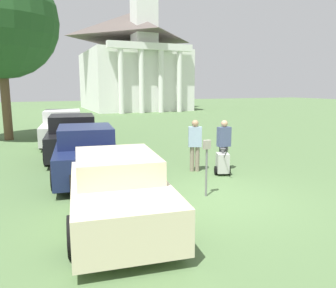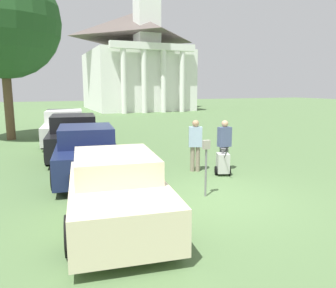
# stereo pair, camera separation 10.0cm
# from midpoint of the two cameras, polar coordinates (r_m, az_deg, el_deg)

# --- Properties ---
(ground_plane) EXTENTS (120.00, 120.00, 0.00)m
(ground_plane) POSITION_cam_midpoint_polar(r_m,az_deg,el_deg) (8.24, 8.29, -9.44)
(ground_plane) COLOR #517042
(parked_car_cream) EXTENTS (2.38, 4.95, 1.40)m
(parked_car_cream) POSITION_cam_midpoint_polar(r_m,az_deg,el_deg) (6.97, -9.45, -7.36)
(parked_car_cream) COLOR beige
(parked_car_cream) RESTS_ON ground_plane
(parked_car_navy) EXTENTS (2.37, 4.81, 1.55)m
(parked_car_navy) POSITION_cam_midpoint_polar(r_m,az_deg,el_deg) (10.43, -14.32, -1.43)
(parked_car_navy) COLOR #19234C
(parked_car_navy) RESTS_ON ground_plane
(parked_car_black) EXTENTS (2.44, 4.90, 1.64)m
(parked_car_black) POSITION_cam_midpoint_polar(r_m,az_deg,el_deg) (13.50, -16.46, 1.17)
(parked_car_black) COLOR black
(parked_car_black) RESTS_ON ground_plane
(parked_car_white) EXTENTS (2.56, 5.48, 1.60)m
(parked_car_white) POSITION_cam_midpoint_polar(r_m,az_deg,el_deg) (17.04, -17.94, 2.76)
(parked_car_white) COLOR silver
(parked_car_white) RESTS_ON ground_plane
(parking_meter) EXTENTS (0.18, 0.09, 1.43)m
(parking_meter) POSITION_cam_midpoint_polar(r_m,az_deg,el_deg) (8.14, 6.40, -2.38)
(parking_meter) COLOR slate
(parking_meter) RESTS_ON ground_plane
(person_worker) EXTENTS (0.47, 0.37, 1.68)m
(person_worker) POSITION_cam_midpoint_polar(r_m,az_deg,el_deg) (10.57, 4.44, 0.29)
(person_worker) COLOR gray
(person_worker) RESTS_ON ground_plane
(person_supervisor) EXTENTS (0.42, 0.23, 1.66)m
(person_supervisor) POSITION_cam_midpoint_polar(r_m,az_deg,el_deg) (10.76, 9.43, 0.30)
(person_supervisor) COLOR #3F3F47
(person_supervisor) RESTS_ON ground_plane
(equipment_cart) EXTENTS (0.56, 0.99, 1.00)m
(equipment_cart) POSITION_cam_midpoint_polar(r_m,az_deg,el_deg) (10.33, 9.20, -3.24)
(equipment_cart) COLOR #B2B2AD
(equipment_cart) RESTS_ON ground_plane
(church) EXTENTS (11.12, 13.33, 23.77)m
(church) POSITION_cam_midpoint_polar(r_m,az_deg,el_deg) (41.18, -6.21, 14.69)
(church) COLOR white
(church) RESTS_ON ground_plane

